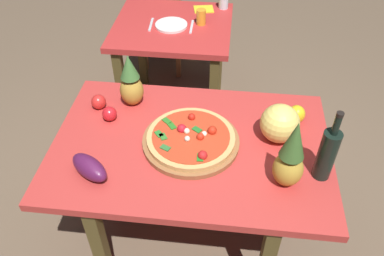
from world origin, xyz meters
TOP-DOWN VIEW (x-y plane):
  - ground_plane at (0.00, 0.00)m, footprint 10.00×10.00m
  - display_table at (0.00, 0.00)m, footprint 1.30×0.86m
  - background_table at (-0.26, 1.15)m, footprint 0.81×0.74m
  - dining_chair at (-0.43, 1.75)m, footprint 0.50×0.50m
  - pizza_board at (-0.00, 0.00)m, footprint 0.45×0.45m
  - pizza at (0.00, 0.00)m, footprint 0.41×0.41m
  - wine_bottle at (0.58, -0.13)m, footprint 0.08×0.08m
  - pineapple_left at (-0.34, 0.27)m, footprint 0.12×0.12m
  - pineapple_right at (0.42, -0.19)m, footprint 0.13×0.13m
  - melon at (0.40, 0.08)m, footprint 0.18×0.18m
  - bell_pepper at (0.50, 0.22)m, footprint 0.08×0.08m
  - eggplant at (-0.41, -0.24)m, footprint 0.22×0.19m
  - tomato_at_corner at (-0.50, 0.21)m, footprint 0.08×0.08m
  - tomato_near_board at (-0.42, 0.12)m, footprint 0.07×0.07m
  - drinking_glass_juice at (-0.07, 1.17)m, footprint 0.06×0.06m
  - drinking_glass_water at (0.07, 1.43)m, footprint 0.07×0.07m
  - dinner_plate at (-0.26, 1.12)m, footprint 0.22×0.22m
  - fork_utensil at (-0.40, 1.12)m, footprint 0.03×0.18m
  - knife_utensil at (-0.12, 1.12)m, footprint 0.02×0.18m
  - napkin_folded at (-0.07, 1.39)m, footprint 0.16×0.14m

SIDE VIEW (x-z plane):
  - ground_plane at x=0.00m, z-range 0.00..0.00m
  - dining_chair at x=-0.43m, z-range 0.06..0.91m
  - background_table at x=-0.26m, z-range 0.24..1.00m
  - display_table at x=0.00m, z-range 0.29..1.04m
  - napkin_folded at x=-0.07m, z-range 0.76..0.76m
  - fork_utensil at x=-0.40m, z-range 0.76..0.77m
  - knife_utensil at x=-0.12m, z-range 0.76..0.77m
  - dinner_plate at x=-0.26m, z-range 0.76..0.77m
  - pizza_board at x=0.00m, z-range 0.76..0.78m
  - tomato_near_board at x=-0.42m, z-range 0.76..0.83m
  - tomato_at_corner at x=-0.50m, z-range 0.76..0.83m
  - pizza at x=0.00m, z-range 0.77..0.83m
  - bell_pepper at x=0.50m, z-range 0.75..0.85m
  - eggplant at x=-0.41m, z-range 0.76..0.85m
  - drinking_glass_juice at x=-0.07m, z-range 0.76..0.86m
  - drinking_glass_water at x=0.07m, z-range 0.76..0.87m
  - melon at x=0.40m, z-range 0.76..0.94m
  - pineapple_left at x=-0.34m, z-range 0.74..1.03m
  - wine_bottle at x=0.58m, z-range 0.71..1.06m
  - pineapple_right at x=0.42m, z-range 0.74..1.07m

